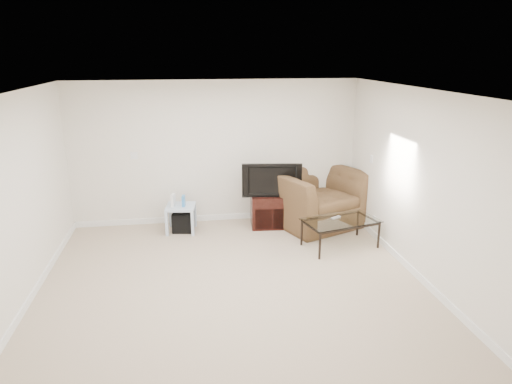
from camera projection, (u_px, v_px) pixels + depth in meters
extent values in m
plane|color=tan|center=(233.00, 286.00, 5.98)|extent=(5.00, 5.00, 0.00)
plane|color=white|center=(229.00, 92.00, 5.25)|extent=(5.00, 5.00, 0.00)
cube|color=silver|center=(216.00, 153.00, 7.97)|extent=(5.00, 0.02, 2.50)
cube|color=silver|center=(15.00, 205.00, 5.24)|extent=(0.02, 5.00, 2.50)
cube|color=silver|center=(420.00, 186.00, 5.99)|extent=(0.02, 5.00, 2.50)
cube|color=white|center=(134.00, 156.00, 7.75)|extent=(0.12, 0.02, 0.12)
cube|color=white|center=(371.00, 159.00, 7.50)|extent=(0.02, 0.09, 0.13)
cube|color=white|center=(374.00, 220.00, 7.49)|extent=(0.02, 0.08, 0.12)
cube|color=black|center=(271.00, 201.00, 7.87)|extent=(0.39, 0.29, 0.05)
imported|color=black|center=(272.00, 179.00, 7.77)|extent=(0.96, 0.31, 0.58)
cube|color=black|center=(183.00, 222.00, 7.79)|extent=(0.39, 0.39, 0.34)
cube|color=white|center=(173.00, 200.00, 7.63)|extent=(0.08, 0.16, 0.21)
cube|color=#337FCC|center=(184.00, 201.00, 7.64)|extent=(0.06, 0.14, 0.18)
imported|color=brown|center=(317.00, 189.00, 7.98)|extent=(1.73, 1.45, 1.29)
cube|color=#B2B2B7|center=(336.00, 217.00, 7.14)|extent=(0.18, 0.13, 0.02)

